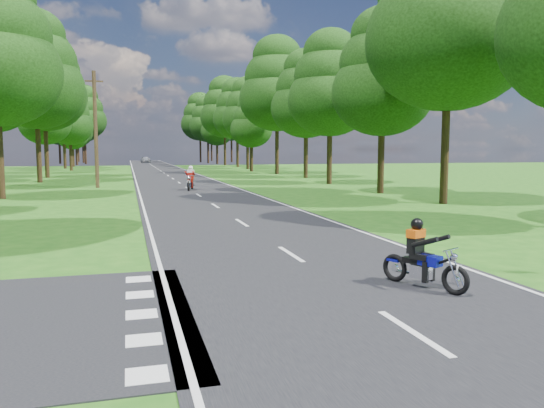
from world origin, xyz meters
name	(u,v)px	position (x,y,z in m)	size (l,w,h in m)	color
ground	(318,272)	(0.00, 0.00, 0.00)	(160.00, 160.00, 0.00)	#1D5313
main_road	(164,173)	(0.00, 50.00, 0.01)	(7.00, 140.00, 0.02)	black
road_markings	(164,174)	(-0.14, 48.13, 0.02)	(7.40, 140.00, 0.01)	silver
treeline	(169,106)	(1.43, 60.06, 8.25)	(40.00, 115.35, 14.78)	black
telegraph_pole	(96,129)	(-6.00, 28.00, 4.07)	(1.20, 0.26, 8.00)	#382616
rider_near_blue	(424,253)	(1.49, -1.82, 0.69)	(0.54, 1.61, 1.34)	#0D0F94
rider_far_red	(190,178)	(-0.01, 24.06, 0.82)	(0.64, 1.91, 1.59)	#A61A0C
distant_car	(146,160)	(-0.48, 96.03, 0.68)	(1.55, 3.86, 1.32)	#ACAFB3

